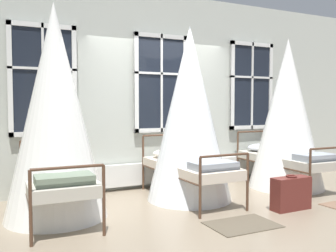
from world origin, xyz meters
name	(u,v)px	position (x,y,z in m)	size (l,w,h in m)	color
ground	(189,199)	(0.00, 0.00, 0.00)	(21.31, 21.31, 0.00)	gray
back_wall_with_windows	(159,90)	(0.00, 1.11, 1.66)	(9.17, 0.10, 3.32)	#B2B7AD
window_bank	(161,127)	(0.00, 0.99, 1.02)	(4.83, 0.10, 2.54)	black
cot_first	(55,115)	(-1.91, -0.05, 1.29)	(1.26, 1.82, 2.66)	#4C3323
cot_second	(189,116)	(0.02, 0.02, 1.24)	(1.26, 1.83, 2.57)	#4C3323
cot_third	(287,116)	(1.91, 0.02, 1.22)	(1.26, 1.82, 2.53)	#4C3323
rug_second	(242,225)	(0.00, -1.30, 0.01)	(0.80, 0.56, 0.01)	brown
suitcase_dark	(291,193)	(0.98, -1.06, 0.22)	(0.56, 0.22, 0.47)	#5B231E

